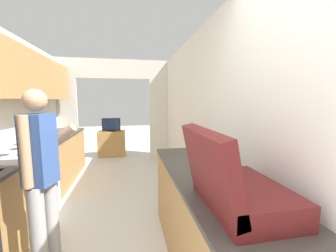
{
  "coord_description": "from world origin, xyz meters",
  "views": [
    {
      "loc": [
        0.35,
        -0.55,
        1.53
      ],
      "look_at": [
        0.95,
        2.61,
        1.13
      ],
      "focal_mm": 22.0,
      "sensor_mm": 36.0,
      "label": 1
    }
  ],
  "objects": [
    {
      "name": "counter_right",
      "position": [
        1.0,
        1.06,
        0.45
      ],
      "size": [
        0.62,
        1.97,
        0.9
      ],
      "color": "#B2844C",
      "rests_on": "ground_plane"
    },
    {
      "name": "wall_far_with_doorway",
      "position": [
        0.0,
        4.62,
        1.45
      ],
      "size": [
        3.01,
        0.06,
        2.5
      ],
      "color": "silver",
      "rests_on": "ground_plane"
    },
    {
      "name": "range_oven",
      "position": [
        -1.0,
        2.24,
        0.46
      ],
      "size": [
        0.66,
        0.75,
        1.04
      ],
      "color": "white",
      "rests_on": "ground_plane"
    },
    {
      "name": "person",
      "position": [
        -0.41,
        1.33,
        0.87
      ],
      "size": [
        0.52,
        0.44,
        1.62
      ],
      "rotation": [
        0.0,
        0.0,
        1.27
      ],
      "color": "#9E9E9E",
      "rests_on": "ground_plane"
    },
    {
      "name": "tv_cabinet",
      "position": [
        -0.14,
        5.23,
        0.35
      ],
      "size": [
        0.72,
        0.42,
        0.69
      ],
      "color": "#B2844C",
      "rests_on": "ground_plane"
    },
    {
      "name": "suitcase",
      "position": [
        0.93,
        0.51,
        1.04
      ],
      "size": [
        0.51,
        0.64,
        0.47
      ],
      "color": "#5B1919",
      "rests_on": "counter_right"
    },
    {
      "name": "wall_right",
      "position": [
        1.33,
        1.69,
        1.25
      ],
      "size": [
        0.06,
        6.99,
        2.5
      ],
      "color": "silver",
      "rests_on": "ground_plane"
    },
    {
      "name": "television",
      "position": [
        -0.14,
        5.19,
        0.87
      ],
      "size": [
        0.49,
        0.16,
        0.36
      ],
      "color": "black",
      "rests_on": "tv_cabinet"
    },
    {
      "name": "counter_left",
      "position": [
        -1.0,
        2.88,
        0.45
      ],
      "size": [
        0.62,
        3.47,
        0.9
      ],
      "color": "#B2844C",
      "rests_on": "ground_plane"
    }
  ]
}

